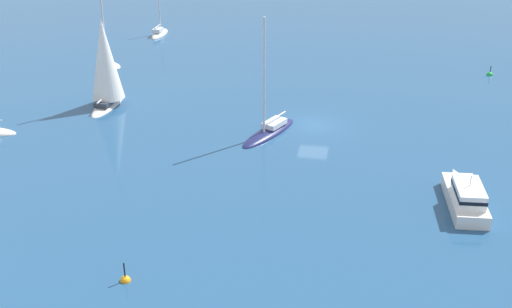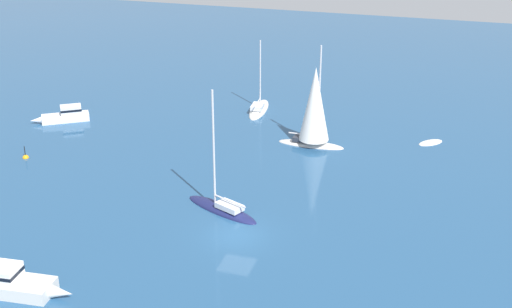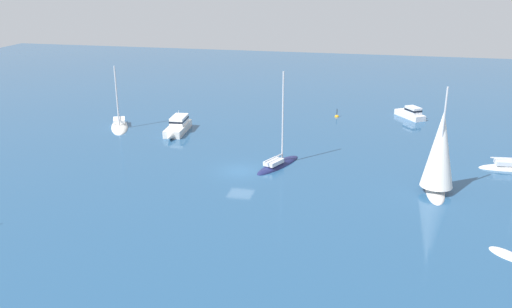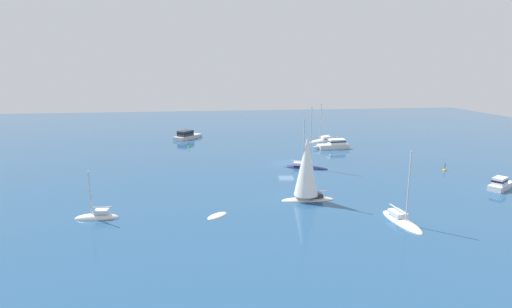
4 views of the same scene
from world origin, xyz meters
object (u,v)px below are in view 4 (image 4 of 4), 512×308
Objects in this scene: motor_cruiser_1 at (333,145)px; ketch at (305,167)px; mooring_buoy at (445,170)px; powerboat at (501,184)px; channel_buoy at (189,147)px; skiff at (217,216)px; yacht at (323,140)px; sailboat_1 at (97,217)px; sloop at (401,221)px; sailboat at (307,170)px; motor_cruiser at (187,135)px.

ketch is (9.32, 14.47, -0.58)m from motor_cruiser_1.
ketch reaches higher than mooring_buoy.
powerboat is at bearing 110.46° from motor_cruiser_1.
motor_cruiser_1 is at bearing 81.35° from powerboat.
channel_buoy is (28.08, -5.33, -0.76)m from motor_cruiser_1.
yacht reaches higher than skiff.
powerboat is at bearing -8.20° from ketch.
sailboat_1 is (27.42, 18.32, -0.08)m from ketch.
yacht is at bearing 167.63° from sloop.
mooring_buoy reaches higher than skiff.
powerboat is 4.52× the size of channel_buoy.
powerboat reaches higher than skiff.
sloop is 0.80× the size of ketch.
sloop is 0.79× the size of sailboat.
mooring_buoy is at bearing 11.92° from ketch.
skiff is 49.13m from motor_cruiser.
ketch is 7.02× the size of mooring_buoy.
yacht is (-29.04, 6.93, -0.61)m from motor_cruiser.
motor_cruiser is at bearing -32.44° from motor_cruiser_1.
sloop is at bearing 48.84° from mooring_buoy.
sloop is 1.08× the size of motor_cruiser_1.
skiff is at bearing -135.88° from motor_cruiser.
yacht is (13.16, -36.86, -0.50)m from powerboat.
sailboat_1 is at bearing 150.79° from powerboat.
skiff is 37.88m from powerboat.
sailboat is at bearing 113.01° from channel_buoy.
channel_buoy is 46.58m from mooring_buoy.
ketch is 32.98m from sailboat_1.
yacht is 24.59m from ketch.
ketch is (22.83, -14.25, -0.46)m from powerboat.
mooring_buoy is (-39.80, 24.21, 0.01)m from channel_buoy.
sloop is at bearing -56.09° from ketch.
motor_cruiser_1 is 5.22× the size of mooring_buoy.
sailboat reaches higher than powerboat.
channel_buoy is at bearing -137.75° from motor_cruiser.
motor_cruiser reaches higher than powerboat.
motor_cruiser_1 is (-28.69, 15.07, 0.01)m from motor_cruiser.
yacht is at bearing -130.58° from sailboat_1.
yacht reaches higher than motor_cruiser_1.
sloop is 46.57m from yacht.
motor_cruiser_1 reaches higher than motor_cruiser.
sloop is 20.85m from powerboat.
skiff is 2.25× the size of channel_buoy.
powerboat is at bearing 111.13° from sloop.
skiff is at bearing 33.71° from yacht.
ketch is at bearing 40.69° from yacht.
motor_cruiser is 48.54m from sailboat_1.
sailboat_1 is at bearing 16.01° from mooring_buoy.
skiff is at bearing 20.87° from sailboat.
sailboat reaches higher than mooring_buoy.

